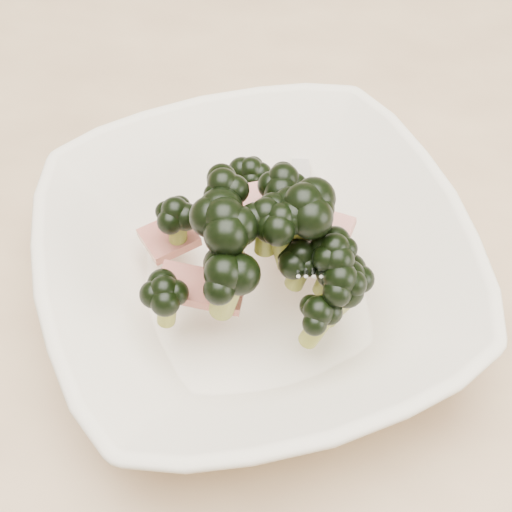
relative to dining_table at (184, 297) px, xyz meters
The scene contains 3 objects.
ground 0.65m from the dining_table, ahead, with size 4.00×4.00×0.00m, color tan.
dining_table is the anchor object (origin of this frame).
broccoli_dish 0.16m from the dining_table, 38.51° to the right, with size 0.37×0.37×0.12m.
Camera 1 is at (0.09, -0.32, 1.18)m, focal length 50.00 mm.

